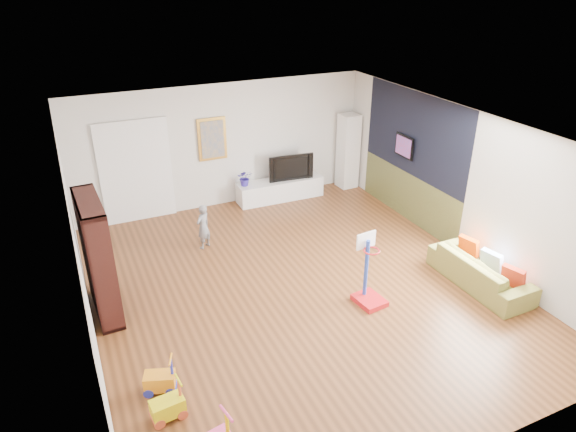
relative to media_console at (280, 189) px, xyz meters
name	(u,v)px	position (x,y,z in m)	size (l,w,h in m)	color
floor	(298,287)	(-1.20, -3.43, -0.23)	(6.50, 7.50, 0.00)	brown
ceiling	(299,132)	(-1.20, -3.43, 2.47)	(6.50, 7.50, 0.00)	white
wall_back	(223,146)	(-1.20, 0.32, 1.12)	(6.50, 0.00, 2.70)	silver
wall_front	(466,368)	(-1.20, -7.18, 1.12)	(6.50, 0.00, 2.70)	white
wall_left	(80,260)	(-4.45, -3.43, 1.12)	(0.00, 7.50, 2.70)	silver
wall_right	(460,182)	(2.05, -3.43, 1.12)	(0.00, 7.50, 2.70)	white
navy_accent	(414,134)	(2.04, -2.03, 1.62)	(0.01, 3.20, 1.70)	black
olive_wainscot	(407,196)	(2.04, -2.03, 0.27)	(0.01, 3.20, 1.00)	brown
doorway	(136,173)	(-3.10, 0.28, 0.82)	(1.45, 0.06, 2.10)	white
painting_back	(212,139)	(-1.45, 0.28, 1.32)	(0.62, 0.06, 0.92)	gold
artwork_right	(404,146)	(1.97, -1.83, 1.32)	(0.04, 0.56, 0.46)	#7F3F8C
media_console	(280,189)	(0.00, 0.00, 0.00)	(2.00, 0.50, 0.47)	silver
tall_cabinet	(348,151)	(1.79, 0.02, 0.66)	(0.42, 0.42, 1.78)	white
bookshelf	(98,258)	(-4.20, -2.74, 0.71)	(0.34, 1.29, 1.88)	black
sofa	(480,271)	(1.61, -4.66, 0.04)	(1.86, 0.73, 0.54)	olive
basketball_hoop	(372,271)	(-0.35, -4.33, 0.37)	(0.41, 0.50, 1.20)	red
ride_on_yellow	(167,402)	(-3.81, -5.30, 0.03)	(0.39, 0.24, 0.52)	yellow
ride_on_orange	(159,375)	(-3.81, -4.82, 0.02)	(0.38, 0.24, 0.51)	orange
child	(203,227)	(-2.24, -1.47, 0.21)	(0.32, 0.21, 0.88)	slate
tv	(290,166)	(0.25, 0.00, 0.53)	(1.04, 0.14, 0.60)	black
vase_plant	(245,178)	(-0.83, 0.03, 0.42)	(0.33, 0.29, 0.37)	#2F2194
pillow_left	(513,277)	(1.75, -5.19, 0.20)	(0.10, 0.36, 0.36)	#AB2714
pillow_center	(492,261)	(1.80, -4.68, 0.20)	(0.10, 0.37, 0.37)	white
pillow_right	(469,246)	(1.80, -4.13, 0.20)	(0.09, 0.36, 0.36)	#B83000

